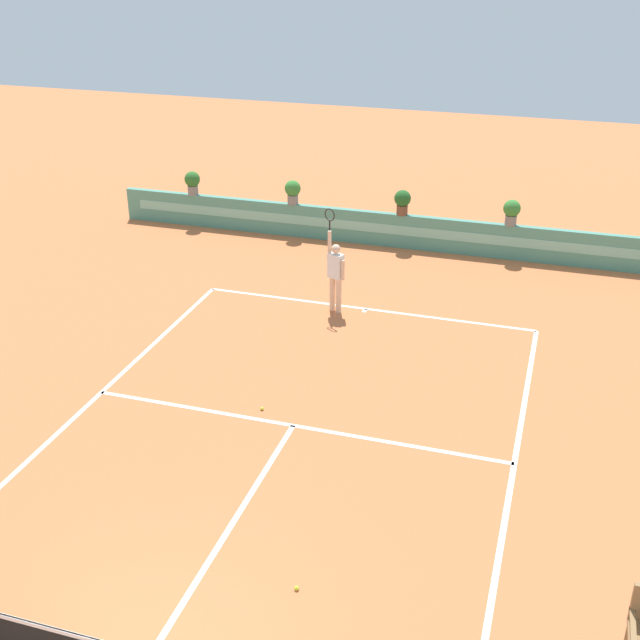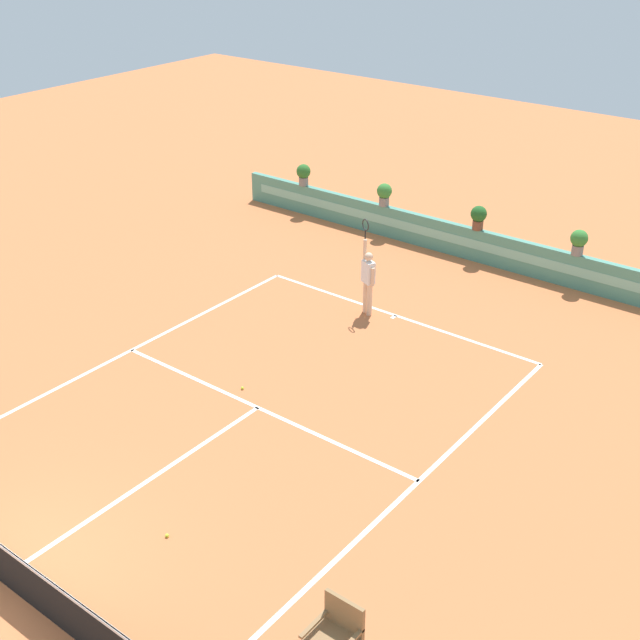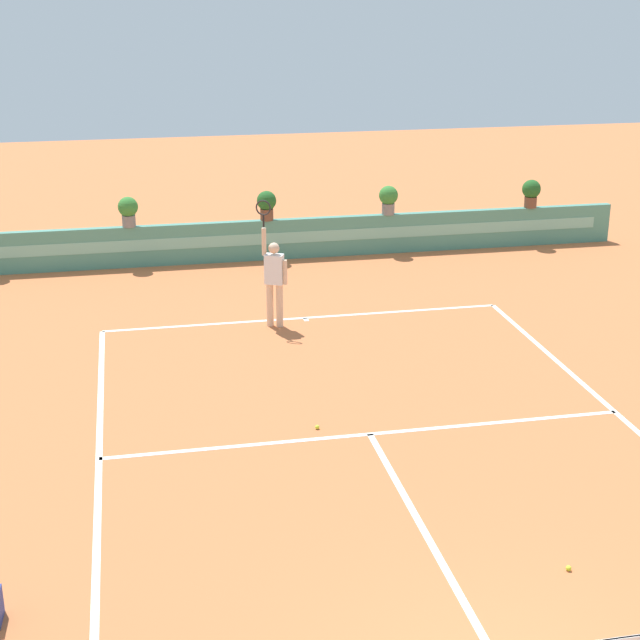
{
  "view_description": "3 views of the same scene",
  "coord_description": "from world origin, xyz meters",
  "px_view_note": "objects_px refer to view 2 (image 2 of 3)",
  "views": [
    {
      "loc": [
        4.39,
        -5.97,
        8.54
      ],
      "look_at": [
        -0.27,
        8.97,
        1.0
      ],
      "focal_mm": 46.1,
      "sensor_mm": 36.0,
      "label": 1
    },
    {
      "loc": [
        10.39,
        -4.81,
        10.2
      ],
      "look_at": [
        -0.27,
        8.97,
        1.0
      ],
      "focal_mm": 47.0,
      "sensor_mm": 36.0,
      "label": 2
    },
    {
      "loc": [
        -3.45,
        -6.79,
        6.75
      ],
      "look_at": [
        -0.27,
        8.97,
        1.0
      ],
      "focal_mm": 54.74,
      "sensor_mm": 36.0,
      "label": 3
    }
  ],
  "objects_px": {
    "potted_plant_right": "(579,241)",
    "potted_plant_left": "(384,193)",
    "tennis_player": "(368,277)",
    "tennis_ball_mid_court": "(242,388)",
    "potted_plant_far_left": "(304,173)",
    "potted_plant_centre": "(479,216)",
    "tennis_ball_near_baseline": "(167,536)"
  },
  "relations": [
    {
      "from": "potted_plant_right",
      "to": "potted_plant_far_left",
      "type": "bearing_deg",
      "value": 180.0
    },
    {
      "from": "tennis_player",
      "to": "potted_plant_far_left",
      "type": "height_order",
      "value": "tennis_player"
    },
    {
      "from": "tennis_player",
      "to": "potted_plant_right",
      "type": "relative_size",
      "value": 3.57
    },
    {
      "from": "potted_plant_centre",
      "to": "tennis_ball_near_baseline",
      "type": "bearing_deg",
      "value": -83.7
    },
    {
      "from": "potted_plant_right",
      "to": "potted_plant_left",
      "type": "bearing_deg",
      "value": 180.0
    },
    {
      "from": "tennis_ball_near_baseline",
      "to": "potted_plant_left",
      "type": "bearing_deg",
      "value": 109.21
    },
    {
      "from": "tennis_ball_near_baseline",
      "to": "potted_plant_right",
      "type": "distance_m",
      "value": 14.15
    },
    {
      "from": "potted_plant_right",
      "to": "potted_plant_left",
      "type": "xyz_separation_m",
      "value": [
        -6.41,
        0.0,
        0.0
      ]
    },
    {
      "from": "tennis_ball_near_baseline",
      "to": "potted_plant_right",
      "type": "relative_size",
      "value": 0.09
    },
    {
      "from": "tennis_ball_mid_court",
      "to": "potted_plant_left",
      "type": "bearing_deg",
      "value": 105.51
    },
    {
      "from": "tennis_ball_mid_court",
      "to": "potted_plant_far_left",
      "type": "bearing_deg",
      "value": 121.67
    },
    {
      "from": "tennis_ball_mid_court",
      "to": "potted_plant_far_left",
      "type": "distance_m",
      "value": 11.42
    },
    {
      "from": "tennis_ball_near_baseline",
      "to": "potted_plant_left",
      "type": "relative_size",
      "value": 0.09
    },
    {
      "from": "tennis_ball_near_baseline",
      "to": "potted_plant_right",
      "type": "xyz_separation_m",
      "value": [
        1.54,
        14.0,
        1.38
      ]
    },
    {
      "from": "tennis_player",
      "to": "tennis_ball_near_baseline",
      "type": "height_order",
      "value": "tennis_player"
    },
    {
      "from": "potted_plant_left",
      "to": "potted_plant_centre",
      "type": "bearing_deg",
      "value": 0.0
    },
    {
      "from": "potted_plant_centre",
      "to": "potted_plant_far_left",
      "type": "height_order",
      "value": "same"
    },
    {
      "from": "potted_plant_centre",
      "to": "potted_plant_right",
      "type": "xyz_separation_m",
      "value": [
        3.08,
        0.0,
        0.0
      ]
    },
    {
      "from": "tennis_ball_near_baseline",
      "to": "potted_plant_centre",
      "type": "distance_m",
      "value": 14.16
    },
    {
      "from": "potted_plant_far_left",
      "to": "tennis_ball_near_baseline",
      "type": "bearing_deg",
      "value": -59.79
    },
    {
      "from": "tennis_ball_mid_court",
      "to": "potted_plant_right",
      "type": "xyz_separation_m",
      "value": [
        3.74,
        9.65,
        1.38
      ]
    },
    {
      "from": "tennis_ball_near_baseline",
      "to": "potted_plant_right",
      "type": "bearing_deg",
      "value": 83.74
    },
    {
      "from": "potted_plant_right",
      "to": "potted_plant_centre",
      "type": "bearing_deg",
      "value": 180.0
    },
    {
      "from": "tennis_player",
      "to": "potted_plant_left",
      "type": "height_order",
      "value": "tennis_player"
    },
    {
      "from": "potted_plant_far_left",
      "to": "tennis_ball_mid_court",
      "type": "bearing_deg",
      "value": -58.33
    },
    {
      "from": "tennis_ball_mid_court",
      "to": "potted_plant_centre",
      "type": "height_order",
      "value": "potted_plant_centre"
    },
    {
      "from": "potted_plant_right",
      "to": "potted_plant_left",
      "type": "distance_m",
      "value": 6.41
    },
    {
      "from": "potted_plant_left",
      "to": "tennis_ball_near_baseline",
      "type": "bearing_deg",
      "value": -70.79
    },
    {
      "from": "tennis_player",
      "to": "tennis_ball_mid_court",
      "type": "bearing_deg",
      "value": -90.94
    },
    {
      "from": "tennis_ball_mid_court",
      "to": "potted_plant_right",
      "type": "distance_m",
      "value": 10.44
    },
    {
      "from": "tennis_ball_mid_court",
      "to": "potted_plant_centre",
      "type": "relative_size",
      "value": 0.09
    },
    {
      "from": "tennis_player",
      "to": "tennis_ball_near_baseline",
      "type": "distance_m",
      "value": 9.45
    }
  ]
}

